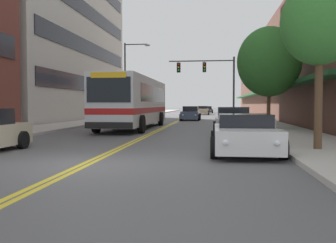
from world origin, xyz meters
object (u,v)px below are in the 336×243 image
car_beige_moving_lead (203,111)px  traffic_signal_mast (211,75)px  car_slate_blue_moving_second (191,114)px  street_tree_right_mid (269,62)px  street_lamp_left_far (129,74)px  car_charcoal_parked_left_near (134,114)px  city_bus (135,101)px  car_silver_parked_right_mid (233,122)px  street_tree_right_near (320,23)px  fire_hydrant (275,128)px  car_dark_grey_moving_third (208,110)px

car_beige_moving_lead → traffic_signal_mast: size_ratio=0.72×
car_slate_blue_moving_second → street_tree_right_mid: 15.78m
street_lamp_left_far → car_charcoal_parked_left_near: bearing=-45.4°
city_bus → car_charcoal_parked_left_near: (-2.44, 11.05, -1.20)m
street_tree_right_mid → city_bus: bearing=171.3°
car_silver_parked_right_mid → car_beige_moving_lead: (-2.71, 37.55, -0.02)m
car_beige_moving_lead → car_silver_parked_right_mid: bearing=-85.9°
city_bus → car_silver_parked_right_mid: bearing=-34.1°
car_silver_parked_right_mid → car_beige_moving_lead: bearing=94.1°
city_bus → street_lamp_left_far: (-3.07, 11.69, 2.73)m
city_bus → street_tree_right_near: 14.75m
traffic_signal_mast → street_lamp_left_far: bearing=177.0°
traffic_signal_mast → street_tree_right_near: size_ratio=1.15×
car_silver_parked_right_mid → street_lamp_left_far: (-9.27, 15.89, 3.90)m
city_bus → street_tree_right_near: bearing=-54.2°
street_lamp_left_far → fire_hydrant: 22.68m
car_charcoal_parked_left_near → car_beige_moving_lead: car_charcoal_parked_left_near is taller
car_beige_moving_lead → traffic_signal_mast: bearing=-86.4°
car_silver_parked_right_mid → car_slate_blue_moving_second: car_silver_parked_right_mid is taller
car_dark_grey_moving_third → street_tree_right_mid: (4.39, -46.31, 3.53)m
car_silver_parked_right_mid → car_dark_grey_moving_third: car_silver_parked_right_mid is taller
car_charcoal_parked_left_near → fire_hydrant: bearing=-61.5°
street_tree_right_mid → car_silver_parked_right_mid: bearing=-127.9°
car_dark_grey_moving_third → fire_hydrant: bearing=-86.0°
car_charcoal_parked_left_near → car_dark_grey_moving_third: bearing=79.2°
car_charcoal_parked_left_near → traffic_signal_mast: bearing=1.7°
car_beige_moving_lead → street_tree_right_mid: (4.96, -34.65, 3.48)m
car_dark_grey_moving_third → car_silver_parked_right_mid: bearing=-87.5°
city_bus → car_slate_blue_moving_second: city_bus is taller
car_dark_grey_moving_third → street_tree_right_near: size_ratio=0.90×
car_dark_grey_moving_third → traffic_signal_mast: size_ratio=0.78×
car_charcoal_parked_left_near → fire_hydrant: size_ratio=6.11×
car_beige_moving_lead → street_lamp_left_far: 22.98m
car_charcoal_parked_left_near → car_slate_blue_moving_second: 5.69m
car_beige_moving_lead → car_dark_grey_moving_third: bearing=87.2°
street_tree_right_near → street_tree_right_mid: size_ratio=0.89×
car_charcoal_parked_left_near → traffic_signal_mast: 8.20m
city_bus → car_slate_blue_moving_second: 13.42m
city_bus → fire_hydrant: size_ratio=15.35×
car_charcoal_parked_left_near → car_silver_parked_right_mid: bearing=-60.5°
car_silver_parked_right_mid → car_slate_blue_moving_second: bearing=100.9°
car_slate_blue_moving_second → fire_hydrant: 21.43m
car_silver_parked_right_mid → traffic_signal_mast: bearing=94.9°
car_silver_parked_right_mid → street_tree_right_mid: bearing=52.1°
traffic_signal_mast → car_beige_moving_lead: bearing=93.6°
car_slate_blue_moving_second → street_lamp_left_far: size_ratio=0.56×
car_slate_blue_moving_second → street_tree_right_near: size_ratio=0.78×
street_tree_right_near → fire_hydrant: 5.43m
street_lamp_left_far → street_tree_right_near: (11.59, -23.51, -0.41)m
traffic_signal_mast → street_lamp_left_far: 7.97m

